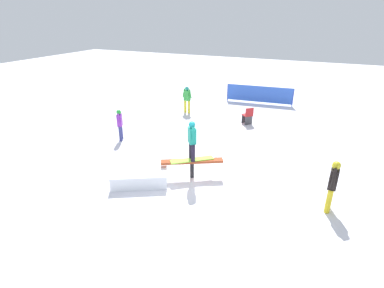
% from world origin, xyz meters
% --- Properties ---
extents(ground_plane, '(60.00, 60.00, 0.00)m').
position_xyz_m(ground_plane, '(0.00, 0.00, 0.00)').
color(ground_plane, white).
extents(rail_feature, '(1.98, 1.26, 0.65)m').
position_xyz_m(rail_feature, '(0.00, 0.00, 0.55)').
color(rail_feature, black).
rests_on(rail_feature, ground).
extents(snow_kicker_ramp, '(2.30, 2.18, 0.46)m').
position_xyz_m(snow_kicker_ramp, '(-1.55, -0.85, 0.23)').
color(snow_kicker_ramp, white).
rests_on(snow_kicker_ramp, ground).
extents(main_rider_on_rail, '(1.34, 1.14, 1.39)m').
position_xyz_m(main_rider_on_rail, '(0.00, 0.00, 1.34)').
color(main_rider_on_rail, '#95DA3B').
rests_on(main_rider_on_rail, rail_feature).
extents(bystander_black, '(0.24, 0.67, 1.56)m').
position_xyz_m(bystander_black, '(4.35, -0.12, 0.88)').
color(bystander_black, gold).
rests_on(bystander_black, ground).
extents(bystander_purple, '(0.34, 0.56, 1.40)m').
position_xyz_m(bystander_purple, '(-4.25, 1.75, 0.78)').
color(bystander_purple, navy).
rests_on(bystander_purple, ground).
extents(bystander_green, '(0.61, 0.26, 1.50)m').
position_xyz_m(bystander_green, '(-3.23, 6.55, 0.84)').
color(bystander_green, yellow).
rests_on(bystander_green, ground).
extents(folding_chair, '(0.62, 0.62, 0.88)m').
position_xyz_m(folding_chair, '(0.37, 6.12, 0.41)').
color(folding_chair, '#3F3F44').
rests_on(folding_chair, ground).
extents(safety_fence, '(4.06, 0.40, 1.10)m').
position_xyz_m(safety_fence, '(0.08, 10.09, 0.60)').
color(safety_fence, blue).
rests_on(safety_fence, ground).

